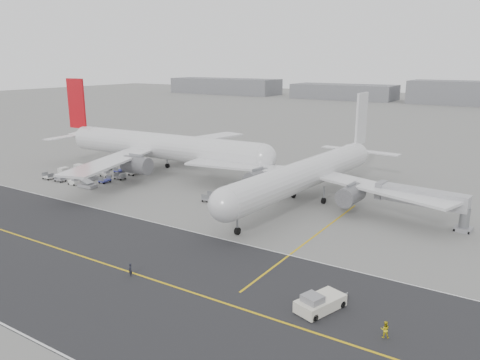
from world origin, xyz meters
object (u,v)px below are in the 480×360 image
Objects in this scene: airliner_b at (308,173)px; pushback_tug at (319,303)px; jet_bridge at (423,199)px; airliner_a at (158,146)px; ground_crew_b at (385,329)px; ground_crew_a at (130,270)px.

airliner_b is 7.39× the size of pushback_tug.
jet_bridge reaches higher than pushback_tug.
airliner_a reaches higher than ground_crew_b.
ground_crew_a is 30.92m from ground_crew_b.
airliner_b is 45.89m from ground_crew_b.
airliner_a is 37.12× the size of ground_crew_a.
ground_crew_b is (30.69, 3.74, 0.03)m from ground_crew_a.
pushback_tug is at bearing -127.10° from airliner_a.
airliner_b reaches higher than pushback_tug.
airliner_a is 8.31× the size of pushback_tug.
pushback_tug is 4.47× the size of ground_crew_a.
airliner_a is 57.99m from ground_crew_a.
airliner_a is at bearing -179.10° from jet_bridge.
pushback_tug reaches higher than ground_crew_a.
ground_crew_a is (-5.14, -41.57, -4.72)m from airliner_b.
jet_bridge is 9.33× the size of ground_crew_a.
airliner_a is 71.72m from pushback_tug.
ground_crew_b is at bearing 27.42° from ground_crew_a.
jet_bridge is at bearing 77.51° from ground_crew_a.
jet_bridge is (21.11, -1.08, -1.44)m from airliner_b.
jet_bridge is at bearing 1.35° from airliner_b.
ground_crew_b is (66.63, -41.45, -5.37)m from airliner_a.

